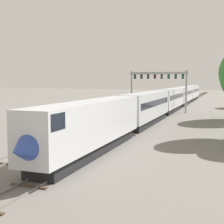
% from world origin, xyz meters
% --- Properties ---
extents(ground_plane, '(400.00, 400.00, 0.00)m').
position_xyz_m(ground_plane, '(0.00, 0.00, 0.00)').
color(ground_plane, slate).
extents(track_main, '(2.60, 200.00, 0.16)m').
position_xyz_m(track_main, '(2.00, 60.00, 0.07)').
color(track_main, slate).
rests_on(track_main, ground).
extents(track_near, '(2.60, 160.00, 0.16)m').
position_xyz_m(track_near, '(-3.50, 40.00, 0.07)').
color(track_near, slate).
rests_on(track_near, ground).
extents(passenger_train, '(3.04, 104.01, 4.80)m').
position_xyz_m(passenger_train, '(2.00, 45.66, 2.61)').
color(passenger_train, silver).
rests_on(passenger_train, ground).
extents(signal_gantry, '(12.10, 0.49, 8.70)m').
position_xyz_m(signal_gantry, '(-0.25, 43.44, 6.45)').
color(signal_gantry, '#999BA0').
rests_on(signal_gantry, ground).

